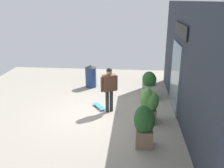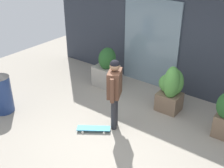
{
  "view_description": "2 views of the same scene",
  "coord_description": "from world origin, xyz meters",
  "px_view_note": "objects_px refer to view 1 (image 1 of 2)",
  "views": [
    {
      "loc": [
        8.04,
        1.27,
        3.95
      ],
      "look_at": [
        -0.33,
        0.51,
        1.04
      ],
      "focal_mm": 38.95,
      "sensor_mm": 36.0,
      "label": 1
    },
    {
      "loc": [
        3.12,
        -4.04,
        4.0
      ],
      "look_at": [
        -0.33,
        0.51,
        1.04
      ],
      "focal_mm": 46.47,
      "sensor_mm": 36.0,
      "label": 2
    }
  ],
  "objects_px": {
    "skateboarder": "(109,85)",
    "planter_box_right": "(150,85)",
    "skateboard": "(99,106)",
    "planter_box_mid": "(150,104)",
    "planter_box_left": "(144,124)",
    "trash_bin": "(91,76)"
  },
  "relations": [
    {
      "from": "planter_box_left",
      "to": "trash_bin",
      "type": "bearing_deg",
      "value": -154.09
    },
    {
      "from": "planter_box_left",
      "to": "planter_box_mid",
      "type": "relative_size",
      "value": 1.04
    },
    {
      "from": "trash_bin",
      "to": "skateboard",
      "type": "bearing_deg",
      "value": 17.19
    },
    {
      "from": "planter_box_left",
      "to": "planter_box_right",
      "type": "xyz_separation_m",
      "value": [
        -3.64,
        0.36,
        -0.12
      ]
    },
    {
      "from": "planter_box_right",
      "to": "planter_box_mid",
      "type": "bearing_deg",
      "value": -3.35
    },
    {
      "from": "skateboard",
      "to": "planter_box_right",
      "type": "xyz_separation_m",
      "value": [
        -1.17,
        1.98,
        0.53
      ]
    },
    {
      "from": "trash_bin",
      "to": "skateboarder",
      "type": "bearing_deg",
      "value": 23.6
    },
    {
      "from": "skateboarder",
      "to": "trash_bin",
      "type": "xyz_separation_m",
      "value": [
        -2.64,
        -1.15,
        -0.49
      ]
    },
    {
      "from": "skateboarder",
      "to": "planter_box_right",
      "type": "xyz_separation_m",
      "value": [
        -1.45,
        1.55,
        -0.44
      ]
    },
    {
      "from": "planter_box_mid",
      "to": "trash_bin",
      "type": "distance_m",
      "value": 4.2
    },
    {
      "from": "planter_box_left",
      "to": "planter_box_right",
      "type": "bearing_deg",
      "value": 174.4
    },
    {
      "from": "skateboard",
      "to": "trash_bin",
      "type": "bearing_deg",
      "value": -17.56
    },
    {
      "from": "skateboard",
      "to": "planter_box_right",
      "type": "distance_m",
      "value": 2.36
    },
    {
      "from": "skateboard",
      "to": "planter_box_mid",
      "type": "height_order",
      "value": "planter_box_mid"
    },
    {
      "from": "planter_box_mid",
      "to": "skateboard",
      "type": "bearing_deg",
      "value": -117.23
    },
    {
      "from": "skateboarder",
      "to": "skateboard",
      "type": "relative_size",
      "value": 2.28
    },
    {
      "from": "planter_box_mid",
      "to": "trash_bin",
      "type": "bearing_deg",
      "value": -142.08
    },
    {
      "from": "planter_box_left",
      "to": "skateboarder",
      "type": "bearing_deg",
      "value": -151.42
    },
    {
      "from": "planter_box_right",
      "to": "planter_box_mid",
      "type": "distance_m",
      "value": 2.13
    },
    {
      "from": "planter_box_mid",
      "to": "skateboarder",
      "type": "bearing_deg",
      "value": -115.32
    },
    {
      "from": "planter_box_right",
      "to": "trash_bin",
      "type": "bearing_deg",
      "value": -113.77
    },
    {
      "from": "planter_box_right",
      "to": "skateboarder",
      "type": "bearing_deg",
      "value": -47.06
    }
  ]
}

